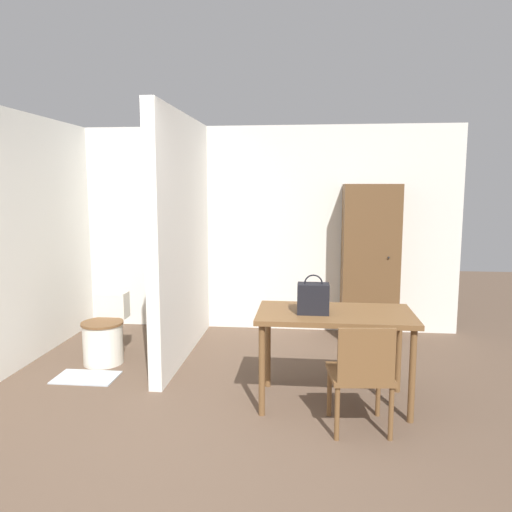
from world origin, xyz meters
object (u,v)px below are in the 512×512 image
toilet (105,335)px  handbag (313,298)px  wooden_cabinet (370,262)px  wooden_chair (362,372)px  dining_table (335,322)px

toilet → handbag: (2.09, -0.81, 0.62)m
toilet → wooden_cabinet: 3.04m
toilet → wooden_cabinet: (2.76, 1.13, 0.62)m
wooden_chair → handbag: size_ratio=2.59×
dining_table → toilet: (-2.27, 0.75, -0.41)m
handbag → wooden_cabinet: bearing=71.0°
dining_table → toilet: bearing=161.7°
wooden_chair → wooden_cabinet: wooden_cabinet is taller
wooden_chair → handbag: 0.70m
wooden_cabinet → wooden_chair: bearing=-97.7°
toilet → handbag: 2.33m
handbag → wooden_cabinet: 2.05m
wooden_cabinet → handbag: bearing=-109.0°
dining_table → wooden_chair: (0.17, -0.48, -0.23)m
dining_table → wooden_cabinet: wooden_cabinet is taller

